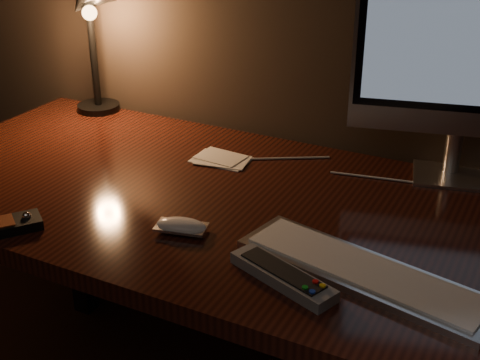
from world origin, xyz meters
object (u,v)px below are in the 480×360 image
at_px(monitor, 466,52).
at_px(tv_remote, 283,276).
at_px(desk_lamp, 89,18).
at_px(mouse, 181,228).
at_px(keyboard, 364,272).
at_px(desk, 246,237).

distance_m(monitor, tv_remote, 0.65).
height_order(monitor, tv_remote, monitor).
bearing_deg(tv_remote, desk_lamp, 167.42).
xyz_separation_m(mouse, tv_remote, (0.25, -0.07, 0.00)).
bearing_deg(monitor, mouse, -143.59).
relative_size(keyboard, mouse, 4.62).
xyz_separation_m(desk, desk_lamp, (-0.59, 0.23, 0.41)).
xyz_separation_m(monitor, mouse, (-0.41, -0.50, -0.29)).
bearing_deg(mouse, desk, 70.93).
distance_m(mouse, desk_lamp, 0.78).
height_order(desk, mouse, mouse).
distance_m(desk, monitor, 0.63).
bearing_deg(keyboard, tv_remote, -133.66).
bearing_deg(tv_remote, desk, 146.79).
distance_m(monitor, mouse, 0.71).
bearing_deg(tv_remote, mouse, -174.62).
distance_m(keyboard, desk_lamp, 1.07).
distance_m(desk, mouse, 0.28).
distance_m(keyboard, tv_remote, 0.15).
height_order(tv_remote, desk_lamp, desk_lamp).
bearing_deg(keyboard, monitor, 96.69).
relative_size(desk, keyboard, 3.40).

